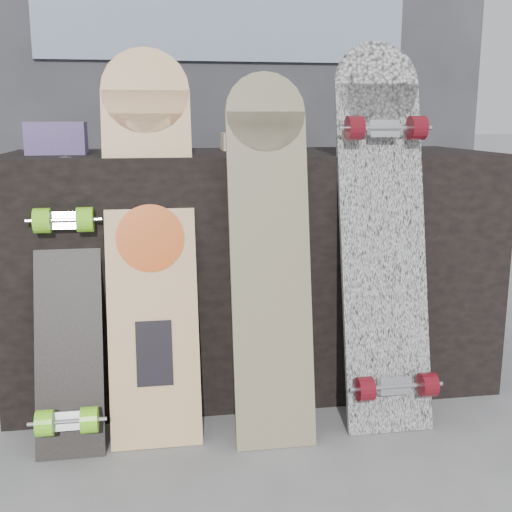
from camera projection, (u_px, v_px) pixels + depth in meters
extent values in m
plane|color=slate|center=(278.00, 443.00, 1.84)|extent=(60.00, 60.00, 0.00)
cube|color=black|center=(251.00, 268.00, 2.23)|extent=(1.60, 0.60, 0.80)
cube|color=#323237|center=(222.00, 75.00, 2.90)|extent=(2.40, 0.20, 2.20)
cube|color=navy|center=(224.00, 25.00, 2.76)|extent=(1.60, 0.02, 0.30)
cube|color=#453872|center=(57.00, 138.00, 2.00)|extent=(0.18, 0.12, 0.10)
cube|color=#453872|center=(366.00, 132.00, 2.30)|extent=(0.14, 0.14, 0.12)
cube|color=#D1B78C|center=(253.00, 141.00, 2.25)|extent=(0.22, 0.10, 0.06)
cube|color=#D0B28C|center=(151.00, 267.00, 1.84)|extent=(0.26, 0.28, 0.99)
cylinder|color=#D0B28C|center=(145.00, 91.00, 1.86)|extent=(0.26, 0.08, 0.25)
cylinder|color=#DB4B0D|center=(150.00, 238.00, 1.83)|extent=(0.19, 0.05, 0.19)
cube|color=black|center=(154.00, 353.00, 1.82)|extent=(0.10, 0.05, 0.18)
cube|color=#CEBF8C|center=(271.00, 280.00, 1.81)|extent=(0.23, 0.21, 0.93)
cylinder|color=#CEBF8C|center=(265.00, 112.00, 1.81)|extent=(0.23, 0.06, 0.23)
cube|color=white|center=(383.00, 257.00, 1.91)|extent=(0.26, 0.26, 1.01)
cylinder|color=white|center=(376.00, 84.00, 1.92)|extent=(0.26, 0.08, 0.26)
cube|color=silver|center=(394.00, 385.00, 1.86)|extent=(0.09, 0.04, 0.06)
cylinder|color=#5B0D15|center=(365.00, 389.00, 1.83)|extent=(0.04, 0.07, 0.07)
cylinder|color=#5B0D15|center=(428.00, 384.00, 1.86)|extent=(0.05, 0.07, 0.07)
cube|color=silver|center=(383.00, 129.00, 1.87)|extent=(0.09, 0.04, 0.06)
cylinder|color=#5B0D15|center=(354.00, 128.00, 1.84)|extent=(0.04, 0.07, 0.07)
cylinder|color=#5B0D15|center=(417.00, 128.00, 1.87)|extent=(0.05, 0.07, 0.07)
cube|color=black|center=(69.00, 320.00, 1.80)|extent=(0.19, 0.27, 0.72)
cylinder|color=black|center=(66.00, 188.00, 1.85)|extent=(0.19, 0.08, 0.18)
cube|color=silver|center=(68.00, 421.00, 1.73)|extent=(0.09, 0.05, 0.06)
cylinder|color=#84F823|center=(45.00, 423.00, 1.70)|extent=(0.04, 0.07, 0.07)
cylinder|color=#84F823|center=(89.00, 420.00, 1.72)|extent=(0.04, 0.07, 0.07)
cube|color=silver|center=(65.00, 221.00, 1.80)|extent=(0.09, 0.05, 0.06)
cylinder|color=#84F823|center=(42.00, 221.00, 1.77)|extent=(0.04, 0.07, 0.07)
cylinder|color=#84F823|center=(85.00, 220.00, 1.79)|extent=(0.04, 0.07, 0.07)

